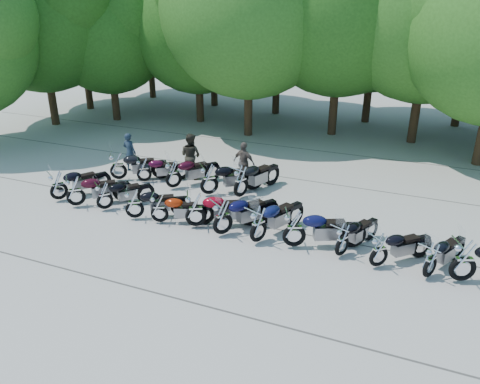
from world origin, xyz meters
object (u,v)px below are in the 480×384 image
at_px(motorcycle_3, 134,203).
at_px(motorcycle_17, 241,180).
at_px(motorcycle_8, 295,228).
at_px(motorcycle_4, 159,208).
at_px(motorcycle_15, 173,173).
at_px(rider_2, 244,163).
at_px(motorcycle_14, 144,169).
at_px(motorcycle_9, 343,239).
at_px(rider_0, 130,152).
at_px(motorcycle_1, 75,190).
at_px(motorcycle_0, 58,185).
at_px(motorcycle_7, 258,223).
at_px(motorcycle_16, 209,178).
at_px(motorcycle_5, 196,209).
at_px(motorcycle_12, 464,260).
at_px(motorcycle_11, 431,259).
at_px(motorcycle_10, 380,249).
at_px(rider_1, 191,156).
at_px(motorcycle_2, 104,195).
at_px(motorcycle_6, 223,216).
at_px(motorcycle_13, 118,165).

relative_size(motorcycle_3, motorcycle_17, 0.86).
bearing_deg(motorcycle_8, motorcycle_4, 66.55).
bearing_deg(motorcycle_15, motorcycle_3, 128.93).
bearing_deg(motorcycle_3, rider_2, -57.88).
xyz_separation_m(motorcycle_14, rider_2, (3.69, 1.53, 0.26)).
bearing_deg(motorcycle_9, rider_0, 3.98).
bearing_deg(motorcycle_9, motorcycle_8, 26.63).
distance_m(motorcycle_1, motorcycle_3, 2.48).
relative_size(motorcycle_0, motorcycle_1, 0.98).
height_order(motorcycle_15, rider_0, rider_0).
height_order(motorcycle_7, motorcycle_16, motorcycle_16).
height_order(motorcycle_5, motorcycle_9, motorcycle_5).
height_order(motorcycle_1, motorcycle_12, motorcycle_12).
bearing_deg(rider_0, motorcycle_15, 163.13).
xyz_separation_m(motorcycle_11, motorcycle_12, (0.79, 0.11, 0.11)).
distance_m(motorcycle_8, rider_0, 9.08).
xyz_separation_m(motorcycle_10, rider_0, (-10.77, 3.81, 0.25)).
relative_size(motorcycle_5, motorcycle_14, 1.18).
distance_m(motorcycle_3, motorcycle_12, 10.06).
distance_m(motorcycle_10, motorcycle_14, 9.95).
xyz_separation_m(motorcycle_1, rider_1, (2.39, 4.15, 0.29)).
height_order(motorcycle_7, motorcycle_12, motorcycle_12).
xyz_separation_m(motorcycle_2, motorcycle_5, (3.56, 0.03, 0.10)).
relative_size(motorcycle_6, motorcycle_13, 1.02).
distance_m(motorcycle_17, rider_2, 1.57).
bearing_deg(motorcycle_8, motorcycle_17, 20.58).
xyz_separation_m(motorcycle_2, motorcycle_17, (3.98, 2.79, 0.12)).
distance_m(motorcycle_15, rider_0, 2.89).
bearing_deg(motorcycle_13, motorcycle_17, -118.15).
height_order(motorcycle_9, motorcycle_10, motorcycle_10).
distance_m(motorcycle_7, rider_0, 8.15).
height_order(motorcycle_2, motorcycle_15, motorcycle_15).
distance_m(motorcycle_12, rider_2, 9.05).
distance_m(motorcycle_1, rider_2, 6.42).
bearing_deg(rider_2, motorcycle_16, 80.32).
bearing_deg(motorcycle_2, motorcycle_5, -141.72).
distance_m(motorcycle_5, motorcycle_13, 5.42).
relative_size(motorcycle_12, rider_1, 1.33).
bearing_deg(motorcycle_15, motorcycle_14, 30.78).
distance_m(motorcycle_9, rider_1, 8.02).
bearing_deg(motorcycle_2, motorcycle_0, 37.05).
relative_size(motorcycle_3, rider_2, 1.28).
bearing_deg(motorcycle_7, motorcycle_5, 18.95).
relative_size(motorcycle_9, rider_0, 1.23).
height_order(motorcycle_6, motorcycle_12, motorcycle_12).
height_order(motorcycle_13, motorcycle_17, motorcycle_17).
bearing_deg(motorcycle_5, motorcycle_14, 25.55).
xyz_separation_m(motorcycle_3, motorcycle_6, (3.20, 0.08, 0.07)).
relative_size(motorcycle_10, motorcycle_13, 0.89).
distance_m(motorcycle_0, rider_1, 5.18).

